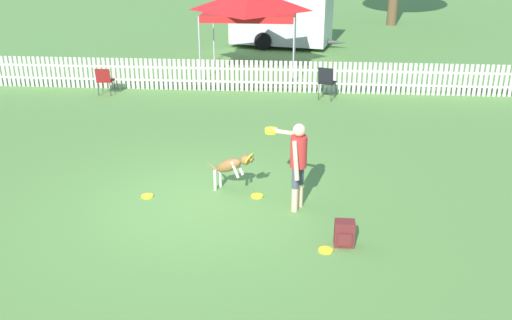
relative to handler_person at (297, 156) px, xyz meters
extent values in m
plane|color=#5B8C42|center=(-1.77, -0.03, -0.96)|extent=(240.00, 240.00, 0.00)
cylinder|color=beige|center=(-0.01, -0.12, -0.74)|extent=(0.11, 0.11, 0.43)
cylinder|color=#474C5B|center=(-0.01, -0.12, -0.35)|extent=(0.12, 0.12, 0.35)
cylinder|color=beige|center=(0.07, 0.06, -0.74)|extent=(0.11, 0.11, 0.43)
cylinder|color=#474C5B|center=(0.07, 0.06, -0.35)|extent=(0.12, 0.12, 0.35)
cylinder|color=red|center=(0.03, -0.03, 0.10)|extent=(0.37, 0.37, 0.54)
sphere|color=beige|center=(0.03, -0.03, 0.47)|extent=(0.22, 0.22, 0.22)
cylinder|color=beige|center=(-0.01, -0.23, 0.01)|extent=(0.17, 0.21, 0.66)
cylinder|color=beige|center=(-0.17, 0.30, 0.31)|extent=(0.60, 0.41, 0.14)
cylinder|color=yellow|center=(-0.45, 0.47, 0.25)|extent=(0.22, 0.22, 0.02)
cylinder|color=yellow|center=(-0.45, 0.47, 0.28)|extent=(0.22, 0.22, 0.02)
cylinder|color=yellow|center=(-0.45, 0.47, 0.30)|extent=(0.22, 0.22, 0.02)
ellipsoid|color=olive|center=(-1.22, 0.56, -0.44)|extent=(0.65, 0.48, 0.45)
ellipsoid|color=white|center=(-1.22, 0.56, -0.49)|extent=(0.34, 0.26, 0.22)
sphere|color=olive|center=(-0.90, 0.41, -0.27)|extent=(0.18, 0.18, 0.18)
cone|color=olive|center=(-0.83, 0.38, -0.22)|extent=(0.19, 0.16, 0.15)
cylinder|color=yellow|center=(-0.83, 0.38, -0.22)|extent=(0.21, 0.25, 0.21)
cone|color=olive|center=(-0.90, 0.48, -0.19)|extent=(0.06, 0.06, 0.08)
cone|color=olive|center=(-0.95, 0.38, -0.19)|extent=(0.06, 0.06, 0.08)
cylinder|color=white|center=(-1.41, 0.75, -0.77)|extent=(0.06, 0.06, 0.39)
cylinder|color=white|center=(-1.48, 0.59, -0.77)|extent=(0.06, 0.06, 0.39)
cylinder|color=white|center=(-1.02, 0.56, -0.46)|extent=(0.19, 0.13, 0.31)
cylinder|color=white|center=(-1.09, 0.42, -0.46)|extent=(0.19, 0.13, 0.31)
cone|color=olive|center=(-1.56, 0.73, -0.53)|extent=(0.27, 0.16, 0.19)
cylinder|color=yellow|center=(-2.67, 0.22, -0.95)|extent=(0.22, 0.22, 0.02)
cylinder|color=yellow|center=(-0.69, 0.38, -0.95)|extent=(0.22, 0.22, 0.02)
cylinder|color=yellow|center=(0.48, -1.39, -0.95)|extent=(0.22, 0.22, 0.02)
cube|color=maroon|center=(0.76, -1.19, -0.76)|extent=(0.30, 0.21, 0.41)
cube|color=maroon|center=(0.76, -1.32, -0.80)|extent=(0.21, 0.04, 0.21)
cube|color=beige|center=(-1.77, 7.41, -0.68)|extent=(18.46, 0.04, 0.06)
cube|color=beige|center=(-1.77, 7.41, -0.30)|extent=(18.46, 0.04, 0.06)
cube|color=beige|center=(-8.94, 7.41, -0.50)|extent=(0.09, 0.02, 0.92)
cube|color=beige|center=(-8.80, 7.41, -0.50)|extent=(0.09, 0.02, 0.92)
cube|color=beige|center=(-8.65, 7.41, -0.50)|extent=(0.09, 0.02, 0.92)
cube|color=beige|center=(-8.51, 7.41, -0.50)|extent=(0.09, 0.02, 0.92)
cube|color=beige|center=(-8.37, 7.41, -0.50)|extent=(0.09, 0.02, 0.92)
cube|color=beige|center=(-8.23, 7.41, -0.50)|extent=(0.09, 0.02, 0.92)
cube|color=beige|center=(-8.09, 7.41, -0.50)|extent=(0.09, 0.02, 0.92)
cube|color=beige|center=(-7.94, 7.41, -0.50)|extent=(0.09, 0.02, 0.92)
cube|color=beige|center=(-7.80, 7.41, -0.50)|extent=(0.09, 0.02, 0.92)
cube|color=beige|center=(-7.66, 7.41, -0.50)|extent=(0.09, 0.02, 0.92)
cube|color=beige|center=(-7.52, 7.41, -0.50)|extent=(0.09, 0.02, 0.92)
cube|color=beige|center=(-7.38, 7.41, -0.50)|extent=(0.09, 0.02, 0.92)
cube|color=beige|center=(-7.23, 7.41, -0.50)|extent=(0.09, 0.02, 0.92)
cube|color=beige|center=(-7.09, 7.41, -0.50)|extent=(0.09, 0.02, 0.92)
cube|color=beige|center=(-6.95, 7.41, -0.50)|extent=(0.09, 0.02, 0.92)
cube|color=beige|center=(-6.81, 7.41, -0.50)|extent=(0.09, 0.02, 0.92)
cube|color=beige|center=(-6.67, 7.41, -0.50)|extent=(0.09, 0.02, 0.92)
cube|color=beige|center=(-6.52, 7.41, -0.50)|extent=(0.09, 0.02, 0.92)
cube|color=beige|center=(-6.38, 7.41, -0.50)|extent=(0.09, 0.02, 0.92)
cube|color=beige|center=(-6.24, 7.41, -0.50)|extent=(0.09, 0.02, 0.92)
cube|color=beige|center=(-6.10, 7.41, -0.50)|extent=(0.09, 0.02, 0.92)
cube|color=beige|center=(-5.96, 7.41, -0.50)|extent=(0.09, 0.02, 0.92)
cube|color=beige|center=(-5.81, 7.41, -0.50)|extent=(0.09, 0.02, 0.92)
cube|color=beige|center=(-5.67, 7.41, -0.50)|extent=(0.09, 0.02, 0.92)
cube|color=beige|center=(-5.53, 7.41, -0.50)|extent=(0.09, 0.02, 0.92)
cube|color=beige|center=(-5.39, 7.41, -0.50)|extent=(0.09, 0.02, 0.92)
cube|color=beige|center=(-5.24, 7.41, -0.50)|extent=(0.09, 0.02, 0.92)
cube|color=beige|center=(-5.10, 7.41, -0.50)|extent=(0.09, 0.02, 0.92)
cube|color=beige|center=(-4.96, 7.41, -0.50)|extent=(0.09, 0.02, 0.92)
cube|color=beige|center=(-4.82, 7.41, -0.50)|extent=(0.09, 0.02, 0.92)
cube|color=beige|center=(-4.68, 7.41, -0.50)|extent=(0.09, 0.02, 0.92)
cube|color=beige|center=(-4.53, 7.41, -0.50)|extent=(0.09, 0.02, 0.92)
cube|color=beige|center=(-4.39, 7.41, -0.50)|extent=(0.09, 0.02, 0.92)
cube|color=beige|center=(-4.25, 7.41, -0.50)|extent=(0.09, 0.02, 0.92)
cube|color=beige|center=(-4.11, 7.41, -0.50)|extent=(0.09, 0.02, 0.92)
cube|color=beige|center=(-3.97, 7.41, -0.50)|extent=(0.09, 0.02, 0.92)
cube|color=beige|center=(-3.82, 7.41, -0.50)|extent=(0.09, 0.02, 0.92)
cube|color=beige|center=(-3.68, 7.41, -0.50)|extent=(0.09, 0.02, 0.92)
cube|color=beige|center=(-3.54, 7.41, -0.50)|extent=(0.09, 0.02, 0.92)
cube|color=beige|center=(-3.40, 7.41, -0.50)|extent=(0.09, 0.02, 0.92)
cube|color=beige|center=(-3.26, 7.41, -0.50)|extent=(0.09, 0.02, 0.92)
cube|color=beige|center=(-3.11, 7.41, -0.50)|extent=(0.09, 0.02, 0.92)
cube|color=beige|center=(-2.97, 7.41, -0.50)|extent=(0.09, 0.02, 0.92)
cube|color=beige|center=(-2.83, 7.41, -0.50)|extent=(0.09, 0.02, 0.92)
cube|color=beige|center=(-2.69, 7.41, -0.50)|extent=(0.09, 0.02, 0.92)
cube|color=beige|center=(-2.55, 7.41, -0.50)|extent=(0.09, 0.02, 0.92)
cube|color=beige|center=(-2.40, 7.41, -0.50)|extent=(0.09, 0.02, 0.92)
cube|color=beige|center=(-2.26, 7.41, -0.50)|extent=(0.09, 0.02, 0.92)
cube|color=beige|center=(-2.12, 7.41, -0.50)|extent=(0.09, 0.02, 0.92)
cube|color=beige|center=(-1.98, 7.41, -0.50)|extent=(0.09, 0.02, 0.92)
cube|color=beige|center=(-1.84, 7.41, -0.50)|extent=(0.09, 0.02, 0.92)
cube|color=beige|center=(-1.69, 7.41, -0.50)|extent=(0.09, 0.02, 0.92)
cube|color=beige|center=(-1.55, 7.41, -0.50)|extent=(0.09, 0.02, 0.92)
cube|color=beige|center=(-1.41, 7.41, -0.50)|extent=(0.09, 0.02, 0.92)
cube|color=beige|center=(-1.27, 7.41, -0.50)|extent=(0.09, 0.02, 0.92)
cube|color=beige|center=(-1.13, 7.41, -0.50)|extent=(0.09, 0.02, 0.92)
cube|color=beige|center=(-0.98, 7.41, -0.50)|extent=(0.09, 0.02, 0.92)
cube|color=beige|center=(-0.84, 7.41, -0.50)|extent=(0.09, 0.02, 0.92)
cube|color=beige|center=(-0.70, 7.41, -0.50)|extent=(0.09, 0.02, 0.92)
cube|color=beige|center=(-0.56, 7.41, -0.50)|extent=(0.09, 0.02, 0.92)
cube|color=beige|center=(-0.42, 7.41, -0.50)|extent=(0.09, 0.02, 0.92)
cube|color=beige|center=(-0.27, 7.41, -0.50)|extent=(0.09, 0.02, 0.92)
cube|color=beige|center=(-0.13, 7.41, -0.50)|extent=(0.09, 0.02, 0.92)
cube|color=beige|center=(0.01, 7.41, -0.50)|extent=(0.09, 0.02, 0.92)
cube|color=beige|center=(0.15, 7.41, -0.50)|extent=(0.09, 0.02, 0.92)
cube|color=beige|center=(0.29, 7.41, -0.50)|extent=(0.09, 0.02, 0.92)
cube|color=beige|center=(0.44, 7.41, -0.50)|extent=(0.09, 0.02, 0.92)
cube|color=beige|center=(0.58, 7.41, -0.50)|extent=(0.09, 0.02, 0.92)
cube|color=beige|center=(0.72, 7.41, -0.50)|extent=(0.09, 0.02, 0.92)
cube|color=beige|center=(0.86, 7.41, -0.50)|extent=(0.09, 0.02, 0.92)
cube|color=beige|center=(1.00, 7.41, -0.50)|extent=(0.09, 0.02, 0.92)
cube|color=beige|center=(1.15, 7.41, -0.50)|extent=(0.09, 0.02, 0.92)
cube|color=beige|center=(1.29, 7.41, -0.50)|extent=(0.09, 0.02, 0.92)
cube|color=beige|center=(1.43, 7.41, -0.50)|extent=(0.09, 0.02, 0.92)
cube|color=beige|center=(1.57, 7.41, -0.50)|extent=(0.09, 0.02, 0.92)
cube|color=beige|center=(1.71, 7.41, -0.50)|extent=(0.09, 0.02, 0.92)
cube|color=beige|center=(1.86, 7.41, -0.50)|extent=(0.09, 0.02, 0.92)
cube|color=beige|center=(2.00, 7.41, -0.50)|extent=(0.09, 0.02, 0.92)
cube|color=beige|center=(2.14, 7.41, -0.50)|extent=(0.09, 0.02, 0.92)
cube|color=beige|center=(2.28, 7.41, -0.50)|extent=(0.09, 0.02, 0.92)
cube|color=beige|center=(2.42, 7.41, -0.50)|extent=(0.09, 0.02, 0.92)
cube|color=beige|center=(2.57, 7.41, -0.50)|extent=(0.09, 0.02, 0.92)
cube|color=beige|center=(2.71, 7.41, -0.50)|extent=(0.09, 0.02, 0.92)
cube|color=beige|center=(2.85, 7.41, -0.50)|extent=(0.09, 0.02, 0.92)
cube|color=beige|center=(2.99, 7.41, -0.50)|extent=(0.09, 0.02, 0.92)
cube|color=beige|center=(3.13, 7.41, -0.50)|extent=(0.09, 0.02, 0.92)
cube|color=beige|center=(3.28, 7.41, -0.50)|extent=(0.09, 0.02, 0.92)
cube|color=beige|center=(3.42, 7.41, -0.50)|extent=(0.09, 0.02, 0.92)
cube|color=beige|center=(3.56, 7.41, -0.50)|extent=(0.09, 0.02, 0.92)
cube|color=beige|center=(3.70, 7.41, -0.50)|extent=(0.09, 0.02, 0.92)
cube|color=beige|center=(3.84, 7.41, -0.50)|extent=(0.09, 0.02, 0.92)
cube|color=beige|center=(3.99, 7.41, -0.50)|extent=(0.09, 0.02, 0.92)
cube|color=beige|center=(4.13, 7.41, -0.50)|extent=(0.09, 0.02, 0.92)
cube|color=beige|center=(4.27, 7.41, -0.50)|extent=(0.09, 0.02, 0.92)
cube|color=beige|center=(4.41, 7.41, -0.50)|extent=(0.09, 0.02, 0.92)
cube|color=beige|center=(4.55, 7.41, -0.50)|extent=(0.09, 0.02, 0.92)
cube|color=beige|center=(4.70, 7.41, -0.50)|extent=(0.09, 0.02, 0.92)
cube|color=beige|center=(4.84, 7.41, -0.50)|extent=(0.09, 0.02, 0.92)
cube|color=beige|center=(4.98, 7.41, -0.50)|extent=(0.09, 0.02, 0.92)
cube|color=beige|center=(5.12, 7.41, -0.50)|extent=(0.09, 0.02, 0.92)
cube|color=beige|center=(5.26, 7.41, -0.50)|extent=(0.09, 0.02, 0.92)
cube|color=beige|center=(5.41, 7.41, -0.50)|extent=(0.09, 0.02, 0.92)
cube|color=beige|center=(5.55, 7.41, -0.50)|extent=(0.09, 0.02, 0.92)
cube|color=beige|center=(5.69, 7.41, -0.50)|extent=(0.09, 0.02, 0.92)
cube|color=beige|center=(5.83, 7.41, -0.50)|extent=(0.09, 0.02, 0.92)
cube|color=beige|center=(5.97, 7.41, -0.50)|extent=(0.09, 0.02, 0.92)
cylinder|color=#333338|center=(-5.38, 6.95, -0.76)|extent=(0.02, 0.02, 0.41)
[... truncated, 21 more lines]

